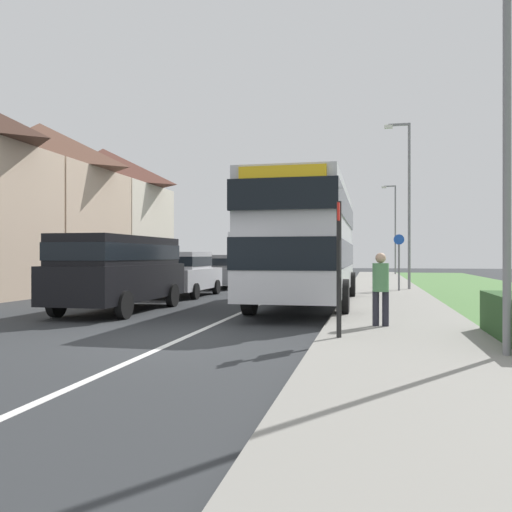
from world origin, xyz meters
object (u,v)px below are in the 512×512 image
street_lamp_near (500,53)px  cycle_route_sign (399,260)px  parked_van_black (120,267)px  pedestrian_at_stop (381,286)px  bus_stop_sign (339,259)px  parked_car_grey (222,270)px  double_decker_bus (307,239)px  street_lamp_far (394,224)px  street_lamp_mid (407,195)px  parked_car_silver (185,272)px  parked_car_dark_green (247,267)px

street_lamp_near → cycle_route_sign: bearing=92.7°
parked_van_black → pedestrian_at_stop: (7.26, -2.52, -0.31)m
bus_stop_sign → street_lamp_near: size_ratio=0.32×
parked_car_grey → bus_stop_sign: 16.80m
street_lamp_near → pedestrian_at_stop: bearing=119.8°
parked_van_black → pedestrian_at_stop: bearing=-19.1°
street_lamp_near → bus_stop_sign: bearing=154.1°
double_decker_bus → pedestrian_at_stop: 5.72m
parked_car_grey → bus_stop_sign: (6.62, -15.42, 0.63)m
street_lamp_far → parked_car_grey: bearing=-115.5°
parked_van_black → street_lamp_far: street_lamp_far is taller
street_lamp_near → parked_car_grey: bearing=118.7°
bus_stop_sign → street_lamp_mid: 15.16m
parked_car_grey → street_lamp_mid: street_lamp_mid is taller
parked_van_black → cycle_route_sign: size_ratio=2.13×
parked_car_silver → street_lamp_near: street_lamp_near is taller
double_decker_bus → parked_car_silver: (-5.21, 3.06, -1.19)m
parked_car_dark_green → street_lamp_mid: size_ratio=0.58×
street_lamp_near → street_lamp_mid: size_ratio=1.08×
bus_stop_sign → cycle_route_sign: bearing=82.6°
bus_stop_sign → parked_car_dark_green: bearing=107.6°
parked_van_black → parked_car_silver: size_ratio=1.22×
pedestrian_at_stop → bus_stop_sign: (-0.77, -1.75, 0.56)m
parked_van_black → pedestrian_at_stop: parked_van_black is taller
bus_stop_sign → street_lamp_near: bearing=-25.9°
parked_van_black → street_lamp_far: bearing=73.5°
bus_stop_sign → street_lamp_far: 34.65m
parked_car_dark_green → pedestrian_at_stop: bearing=-68.9°
parked_car_silver → street_lamp_far: 26.30m
parked_car_grey → street_lamp_far: 21.34m
parked_car_dark_green → cycle_route_sign: cycle_route_sign is taller
parked_van_black → street_lamp_near: street_lamp_near is taller
bus_stop_sign → street_lamp_far: size_ratio=0.36×
parked_car_grey → bus_stop_sign: size_ratio=1.69×
parked_car_grey → cycle_route_sign: (8.38, -1.90, 0.52)m
street_lamp_near → street_lamp_mid: (-0.30, 15.94, -0.32)m
parked_car_dark_green → pedestrian_at_stop: 20.84m
parked_car_silver → pedestrian_at_stop: 11.05m
parked_car_grey → street_lamp_far: size_ratio=0.60×
double_decker_bus → street_lamp_mid: 8.86m
street_lamp_mid → double_decker_bus: bearing=-114.4°
street_lamp_near → street_lamp_mid: 15.94m
parked_van_black → parked_car_silver: 5.72m
street_lamp_near → parked_car_dark_green: bearing=112.3°
cycle_route_sign → street_lamp_mid: size_ratio=0.33×
parked_van_black → street_lamp_near: size_ratio=0.66×
parked_car_dark_green → street_lamp_near: bearing=-67.7°
parked_car_grey → parked_car_dark_green: 5.77m
parked_car_silver → street_lamp_mid: size_ratio=0.58×
pedestrian_at_stop → street_lamp_near: size_ratio=0.20×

